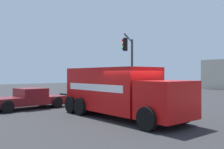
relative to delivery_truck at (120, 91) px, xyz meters
name	(u,v)px	position (x,y,z in m)	size (l,w,h in m)	color
ground_plane	(135,122)	(1.35, -0.25, -1.42)	(100.00, 100.00, 0.00)	#2B2B2D
delivery_truck	(120,91)	(0.00, 0.00, 0.00)	(7.81, 3.10, 2.69)	red
traffic_light_primary	(130,58)	(-5.09, 6.13, 2.27)	(2.96, 3.92, 5.53)	#38383D
pickup_maroon	(28,98)	(-6.66, -2.20, -0.69)	(2.36, 5.25, 1.38)	maroon
sedan_black	(88,95)	(-6.91, 3.02, -0.79)	(2.21, 4.38, 1.31)	black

